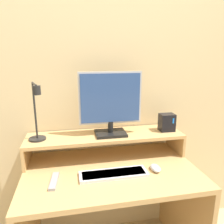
% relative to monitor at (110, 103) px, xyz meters
% --- Properties ---
extents(wall_back, '(6.00, 0.05, 2.50)m').
position_rel_monitor_xyz_m(wall_back, '(-0.03, 0.18, 0.14)').
color(wall_back, beige).
rests_on(wall_back, ground_plane).
extents(desk, '(1.07, 0.66, 0.73)m').
position_rel_monitor_xyz_m(desk, '(-0.03, -0.18, -0.60)').
color(desk, tan).
rests_on(desk, ground_plane).
extents(monitor_shelf, '(1.07, 0.27, 0.16)m').
position_rel_monitor_xyz_m(monitor_shelf, '(-0.03, 0.01, -0.25)').
color(monitor_shelf, tan).
rests_on(monitor_shelf, desk).
extents(monitor, '(0.42, 0.16, 0.43)m').
position_rel_monitor_xyz_m(monitor, '(0.00, 0.00, 0.00)').
color(monitor, black).
rests_on(monitor, monitor_shelf).
extents(desk_lamp, '(0.12, 0.22, 0.37)m').
position_rel_monitor_xyz_m(desk_lamp, '(-0.47, -0.05, -0.05)').
color(desk_lamp, black).
rests_on(desk_lamp, monitor_shelf).
extents(router_dock, '(0.10, 0.08, 0.12)m').
position_rel_monitor_xyz_m(router_dock, '(0.41, -0.00, -0.16)').
color(router_dock, black).
rests_on(router_dock, monitor_shelf).
extents(keyboard, '(0.40, 0.12, 0.02)m').
position_rel_monitor_xyz_m(keyboard, '(-0.03, -0.26, -0.37)').
color(keyboard, silver).
rests_on(keyboard, desk).
extents(mouse, '(0.06, 0.09, 0.03)m').
position_rel_monitor_xyz_m(mouse, '(0.23, -0.26, -0.36)').
color(mouse, silver).
rests_on(mouse, desk).
extents(remote_control, '(0.05, 0.17, 0.02)m').
position_rel_monitor_xyz_m(remote_control, '(-0.37, -0.27, -0.37)').
color(remote_control, '#99999E').
rests_on(remote_control, desk).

